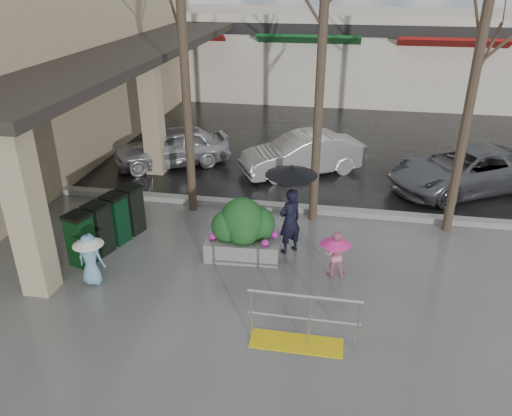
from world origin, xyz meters
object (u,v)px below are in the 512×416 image
(tree_midwest, at_px, (325,0))
(child_blue, at_px, (90,255))
(handrail, at_px, (301,327))
(car_a, at_px, (172,147))
(tree_west, at_px, (181,5))
(tree_mideast, at_px, (485,21))
(woman, at_px, (291,201))
(planter, at_px, (243,230))
(news_boxes, at_px, (107,223))
(child_pink, at_px, (335,250))
(car_c, at_px, (465,169))
(car_b, at_px, (303,154))

(tree_midwest, xyz_separation_m, child_blue, (-4.20, -3.70, -4.57))
(handrail, relative_size, tree_midwest, 0.27)
(handrail, xyz_separation_m, car_a, (-4.97, 7.87, 0.25))
(tree_west, distance_m, tree_mideast, 6.50)
(woman, bearing_deg, car_a, -89.80)
(tree_midwest, xyz_separation_m, tree_mideast, (3.30, -0.00, -0.37))
(planter, relative_size, news_boxes, 0.77)
(child_pink, relative_size, planter, 0.61)
(handrail, bearing_deg, car_c, 61.96)
(car_b, bearing_deg, woman, -27.39)
(news_boxes, bearing_deg, tree_west, 76.54)
(tree_west, height_order, car_a, tree_west)
(child_blue, relative_size, planter, 0.67)
(tree_mideast, relative_size, child_pink, 6.37)
(tree_midwest, height_order, child_pink, tree_midwest)
(news_boxes, distance_m, car_a, 5.33)
(tree_west, height_order, child_pink, tree_west)
(tree_mideast, relative_size, woman, 3.09)
(child_blue, distance_m, news_boxes, 1.49)
(tree_west, xyz_separation_m, tree_mideast, (6.50, 0.00, -0.22))
(planter, relative_size, car_b, 0.44)
(tree_mideast, bearing_deg, woman, -155.12)
(car_c, bearing_deg, child_pink, -63.22)
(child_pink, relative_size, news_boxes, 0.47)
(handrail, distance_m, tree_west, 7.52)
(woman, xyz_separation_m, news_boxes, (-4.12, -0.53, -0.68))
(child_blue, bearing_deg, woman, -151.08)
(tree_west, relative_size, child_blue, 6.06)
(car_a, relative_size, car_c, 0.82)
(tree_west, bearing_deg, car_c, 20.05)
(child_blue, xyz_separation_m, car_b, (3.61, 6.84, -0.03))
(woman, height_order, car_b, woman)
(tree_west, relative_size, planter, 4.07)
(child_blue, height_order, car_c, car_c)
(handrail, distance_m, car_c, 8.48)
(handrail, height_order, woman, woman)
(car_c, bearing_deg, tree_midwest, -86.32)
(tree_west, height_order, news_boxes, tree_west)
(tree_mideast, height_order, car_b, tree_mideast)
(tree_mideast, distance_m, car_a, 9.65)
(tree_mideast, relative_size, planter, 3.89)
(woman, xyz_separation_m, planter, (-0.98, -0.41, -0.60))
(planter, distance_m, car_b, 5.33)
(tree_mideast, bearing_deg, tree_midwest, 180.00)
(handrail, height_order, tree_west, tree_west)
(car_a, bearing_deg, handrail, 3.50)
(planter, height_order, car_b, planter)
(tree_midwest, bearing_deg, car_a, 147.40)
(handrail, xyz_separation_m, tree_mideast, (3.14, 4.80, 4.48))
(handrail, distance_m, tree_mideast, 7.28)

